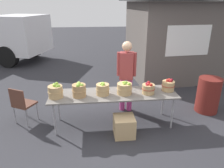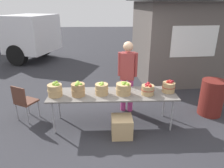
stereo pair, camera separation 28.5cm
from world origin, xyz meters
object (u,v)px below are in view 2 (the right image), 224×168
(apple_basket_red_0, at_px, (148,89))
(apple_basket_green_0, at_px, (55,90))
(market_table, at_px, (113,95))
(apple_basket_green_2, at_px, (102,89))
(apple_basket_red_1, at_px, (169,87))
(apple_basket_green_3, at_px, (124,89))
(vendor_adult, at_px, (127,72))
(folding_chair, at_px, (24,100))
(produce_crate, at_px, (122,127))
(apple_basket_green_1, at_px, (78,89))
(trash_barrel, at_px, (212,98))

(apple_basket_red_0, bearing_deg, apple_basket_green_0, 179.74)
(market_table, bearing_deg, apple_basket_green_2, -171.93)
(apple_basket_red_0, height_order, apple_basket_red_1, apple_basket_red_1)
(apple_basket_green_3, relative_size, vendor_adult, 0.19)
(apple_basket_green_3, height_order, folding_chair, apple_basket_green_3)
(apple_basket_green_3, xyz_separation_m, apple_basket_red_1, (0.98, 0.08, -0.01))
(apple_basket_green_3, bearing_deg, apple_basket_green_2, 179.30)
(produce_crate, bearing_deg, apple_basket_green_0, 164.42)
(apple_basket_green_1, relative_size, produce_crate, 0.73)
(apple_basket_green_2, bearing_deg, apple_basket_green_1, -175.32)
(trash_barrel, xyz_separation_m, produce_crate, (-2.22, -0.81, -0.23))
(apple_basket_green_0, relative_size, folding_chair, 0.36)
(apple_basket_green_1, height_order, apple_basket_green_2, apple_basket_green_1)
(apple_basket_green_1, distance_m, apple_basket_red_0, 1.45)
(apple_basket_green_0, relative_size, trash_barrel, 0.36)
(market_table, bearing_deg, folding_chair, 172.68)
(apple_basket_red_0, height_order, produce_crate, apple_basket_red_0)
(apple_basket_green_2, relative_size, folding_chair, 0.34)
(apple_basket_green_3, relative_size, folding_chair, 0.38)
(apple_basket_red_0, bearing_deg, apple_basket_green_3, 175.69)
(apple_basket_green_0, relative_size, apple_basket_green_1, 1.02)
(apple_basket_green_1, height_order, apple_basket_red_1, apple_basket_green_1)
(folding_chair, height_order, produce_crate, folding_chair)
(produce_crate, bearing_deg, apple_basket_green_2, 134.14)
(apple_basket_green_0, bearing_deg, apple_basket_red_0, -0.26)
(apple_basket_red_0, bearing_deg, vendor_adult, 116.72)
(apple_basket_green_3, bearing_deg, market_table, 170.51)
(apple_basket_red_0, relative_size, produce_crate, 0.67)
(market_table, relative_size, apple_basket_green_0, 8.69)
(apple_basket_green_1, bearing_deg, apple_basket_red_1, 3.47)
(apple_basket_green_0, bearing_deg, apple_basket_green_3, 1.18)
(apple_basket_green_1, height_order, apple_basket_green_3, apple_basket_green_1)
(apple_basket_green_2, distance_m, trash_barrel, 2.69)
(market_table, distance_m, apple_basket_green_1, 0.74)
(vendor_adult, bearing_deg, apple_basket_red_1, 158.46)
(folding_chair, bearing_deg, apple_basket_green_1, -165.61)
(apple_basket_green_2, xyz_separation_m, folding_chair, (-1.77, 0.29, -0.37))
(vendor_adult, bearing_deg, apple_basket_green_0, 37.13)
(market_table, xyz_separation_m, trash_barrel, (2.39, 0.37, -0.28))
(vendor_adult, distance_m, folding_chair, 2.46)
(apple_basket_green_2, bearing_deg, apple_basket_red_1, 3.06)
(apple_basket_green_1, relative_size, apple_basket_red_0, 1.09)
(trash_barrel, bearing_deg, apple_basket_green_0, -173.08)
(apple_basket_green_3, height_order, apple_basket_red_0, apple_basket_green_3)
(apple_basket_green_0, distance_m, apple_basket_red_1, 2.41)
(apple_basket_green_2, bearing_deg, trash_barrel, 8.66)
(trash_barrel, bearing_deg, produce_crate, -159.88)
(apple_basket_green_1, distance_m, produce_crate, 1.18)
(folding_chair, bearing_deg, vendor_adult, -142.41)
(apple_basket_green_2, xyz_separation_m, produce_crate, (0.40, -0.41, -0.67))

